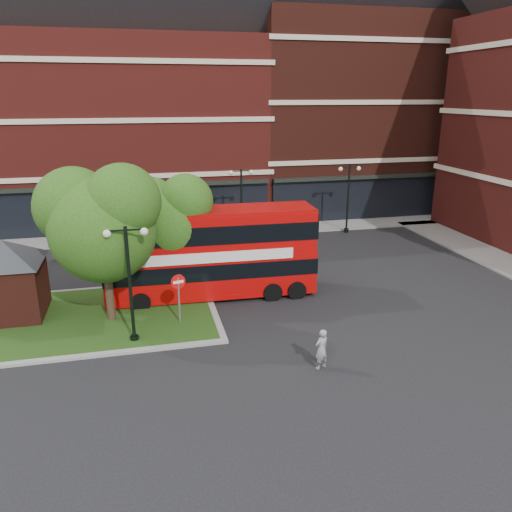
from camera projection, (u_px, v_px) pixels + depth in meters
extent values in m
plane|color=black|center=(264.00, 331.00, 21.82)|extent=(120.00, 120.00, 0.00)
cube|color=slate|center=(210.00, 233.00, 37.08)|extent=(44.00, 3.00, 0.12)
cube|color=maroon|center=(96.00, 132.00, 40.14)|extent=(26.00, 12.00, 14.00)
cube|color=#471911|center=(351.00, 116.00, 44.60)|extent=(18.00, 12.00, 16.00)
cube|color=gray|center=(79.00, 319.00, 22.84)|extent=(12.60, 7.60, 0.12)
cube|color=#19380F|center=(79.00, 319.00, 22.84)|extent=(12.00, 7.00, 0.15)
cube|color=#471911|center=(9.00, 289.00, 22.71)|extent=(3.00, 3.00, 2.50)
cone|color=#23262B|center=(2.00, 252.00, 22.15)|extent=(6.51, 6.51, 1.10)
cylinder|color=#2D2116|center=(108.00, 281.00, 22.12)|extent=(0.36, 0.36, 3.92)
sphere|color=#1A4912|center=(103.00, 229.00, 21.38)|extent=(4.60, 4.60, 4.60)
sphere|color=#1A4912|center=(74.00, 207.00, 21.49)|extent=(3.45, 3.45, 3.45)
sphere|color=#1A4912|center=(123.00, 202.00, 20.77)|extent=(3.22, 3.22, 3.22)
cylinder|color=#2D2116|center=(173.00, 263.00, 25.15)|extent=(0.36, 0.36, 3.47)
sphere|color=#1A4912|center=(170.00, 223.00, 24.50)|extent=(3.80, 3.80, 3.80)
sphere|color=#1A4912|center=(149.00, 205.00, 24.57)|extent=(2.85, 2.85, 2.85)
sphere|color=#1A4912|center=(186.00, 201.00, 23.97)|extent=(2.66, 2.66, 2.66)
cylinder|color=black|center=(130.00, 287.00, 20.04)|extent=(0.14, 0.14, 5.00)
cylinder|color=black|center=(135.00, 339.00, 20.77)|extent=(0.36, 0.36, 0.30)
cube|color=black|center=(125.00, 230.00, 19.31)|extent=(1.40, 0.06, 0.06)
sphere|color=#F2EACC|center=(107.00, 234.00, 19.19)|extent=(0.32, 0.32, 0.32)
sphere|color=#F2EACC|center=(144.00, 232.00, 19.50)|extent=(0.32, 0.32, 0.32)
cylinder|color=black|center=(241.00, 205.00, 34.91)|extent=(0.14, 0.14, 5.00)
cylinder|color=black|center=(242.00, 237.00, 35.63)|extent=(0.36, 0.36, 0.30)
cube|color=black|center=(241.00, 171.00, 34.18)|extent=(1.40, 0.06, 0.06)
sphere|color=#F2EACC|center=(231.00, 173.00, 34.06)|extent=(0.32, 0.32, 0.32)
sphere|color=#F2EACC|center=(251.00, 172.00, 34.36)|extent=(0.32, 0.32, 0.32)
cylinder|color=black|center=(348.00, 199.00, 36.64)|extent=(0.14, 0.14, 5.00)
cylinder|color=black|center=(346.00, 230.00, 37.37)|extent=(0.36, 0.36, 0.30)
cube|color=black|center=(350.00, 167.00, 35.91)|extent=(1.40, 0.06, 0.06)
sphere|color=#F2EACC|center=(341.00, 169.00, 35.79)|extent=(0.32, 0.32, 0.32)
sphere|color=#F2EACC|center=(359.00, 168.00, 36.10)|extent=(0.32, 0.32, 0.32)
cube|color=#AF0707|center=(211.00, 270.00, 25.17)|extent=(10.47, 2.66, 1.99)
cube|color=#AF0707|center=(210.00, 232.00, 24.56)|extent=(10.37, 2.64, 1.99)
cube|color=black|center=(210.00, 230.00, 24.53)|extent=(10.47, 2.66, 0.90)
cube|color=silver|center=(214.00, 258.00, 23.72)|extent=(7.81, 0.26, 0.52)
imported|color=gray|center=(322.00, 349.00, 18.62)|extent=(0.68, 0.57, 1.60)
imported|color=#A0A2A7|center=(207.00, 225.00, 36.33)|extent=(4.72, 2.10, 1.58)
imported|color=white|center=(258.00, 228.00, 35.71)|extent=(4.38, 1.65, 1.43)
cylinder|color=slate|center=(179.00, 301.00, 22.10)|extent=(0.08, 0.08, 2.26)
cylinder|color=red|center=(178.00, 282.00, 21.82)|extent=(0.65, 0.20, 0.66)
cube|color=white|center=(178.00, 282.00, 21.82)|extent=(0.46, 0.15, 0.12)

